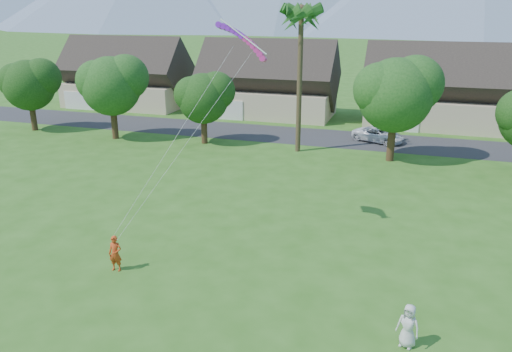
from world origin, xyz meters
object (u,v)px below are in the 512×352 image
at_px(kite_flyer, 115,254).
at_px(watcher, 408,326).
at_px(parafoil_kite, 245,38).
at_px(parked_car, 378,135).

height_order(kite_flyer, watcher, kite_flyer).
xyz_separation_m(kite_flyer, parafoil_kite, (4.59, 6.04, 9.78)).
relative_size(parked_car, parafoil_kite, 1.59).
xyz_separation_m(kite_flyer, watcher, (13.61, -1.67, -0.02)).
height_order(kite_flyer, parafoil_kite, parafoil_kite).
height_order(kite_flyer, parked_car, kite_flyer).
bearing_deg(kite_flyer, parked_car, 64.88).
bearing_deg(kite_flyer, watcher, -12.99).
relative_size(watcher, parafoil_kite, 0.58).
distance_m(watcher, parked_car, 30.89).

